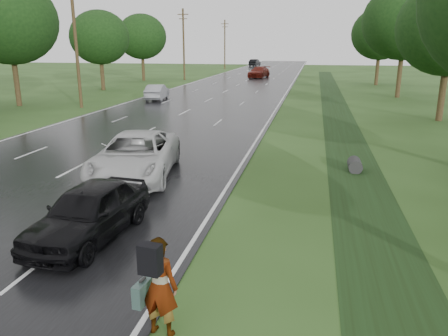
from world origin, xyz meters
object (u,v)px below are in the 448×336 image
(pedestrian, at_px, (158,285))
(dark_sedan, at_px, (89,212))
(silver_sedan, at_px, (157,92))
(white_pickup, at_px, (135,156))

(pedestrian, relative_size, dark_sedan, 0.43)
(pedestrian, bearing_deg, dark_sedan, -38.65)
(silver_sedan, bearing_deg, white_pickup, 100.60)
(white_pickup, bearing_deg, dark_sedan, -89.61)
(white_pickup, height_order, dark_sedan, white_pickup)
(white_pickup, relative_size, dark_sedan, 1.39)
(dark_sedan, height_order, silver_sedan, dark_sedan)
(pedestrian, height_order, white_pickup, pedestrian)
(dark_sedan, distance_m, silver_sedan, 30.71)
(dark_sedan, bearing_deg, white_pickup, 104.85)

